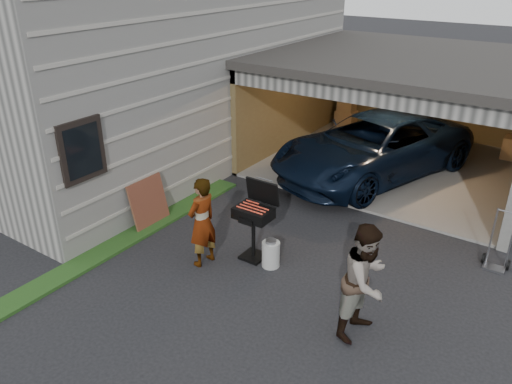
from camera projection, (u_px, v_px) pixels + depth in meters
ground at (226, 271)px, 8.84m from camera, size 80.00×80.00×0.00m
house at (139, 49)px, 13.71m from camera, size 7.00×11.00×5.50m
groundcover_strip at (97, 256)px, 9.23m from camera, size 0.50×8.00×0.06m
garage at (410, 94)px, 12.71m from camera, size 6.80×6.30×2.90m
minivan at (373, 149)px, 12.30m from camera, size 4.10×5.92×1.50m
woman at (202, 222)px, 8.73m from camera, size 0.46×0.65×1.67m
man at (366, 281)px, 7.06m from camera, size 0.78×0.95×1.79m
bbq_grill at (255, 215)px, 8.90m from camera, size 0.66×0.58×1.47m
propane_tank at (271, 254)px, 8.90m from camera, size 0.39×0.39×0.48m
plywood_panel at (149, 203)px, 10.18m from camera, size 0.25×0.90×0.99m
hand_truck at (497, 257)px, 8.86m from camera, size 0.46×0.34×1.12m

